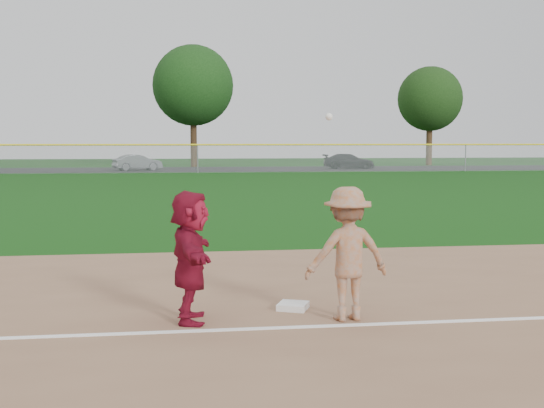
{
  "coord_description": "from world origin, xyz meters",
  "views": [
    {
      "loc": [
        -1.41,
        -8.68,
        2.25
      ],
      "look_at": [
        0.0,
        1.5,
        1.3
      ],
      "focal_mm": 45.0,
      "sensor_mm": 36.0,
      "label": 1
    }
  ],
  "objects": [
    {
      "name": "ground",
      "position": [
        0.0,
        0.0,
        0.0
      ],
      "size": [
        160.0,
        160.0,
        0.0
      ],
      "primitive_type": "plane",
      "color": "#0E3F0C",
      "rests_on": "ground"
    },
    {
      "name": "foul_line",
      "position": [
        0.0,
        -0.8,
        0.03
      ],
      "size": [
        60.0,
        0.1,
        0.01
      ],
      "primitive_type": "cube",
      "color": "white",
      "rests_on": "infield_dirt"
    },
    {
      "name": "parking_asphalt",
      "position": [
        0.0,
        46.0,
        0.01
      ],
      "size": [
        120.0,
        10.0,
        0.01
      ],
      "primitive_type": "cube",
      "color": "black",
      "rests_on": "ground"
    },
    {
      "name": "first_base",
      "position": [
        0.09,
        0.09,
        0.06
      ],
      "size": [
        0.49,
        0.49,
        0.08
      ],
      "primitive_type": "cube",
      "rotation": [
        0.0,
        0.0,
        -0.4
      ],
      "color": "white",
      "rests_on": "infield_dirt"
    },
    {
      "name": "base_runner",
      "position": [
        -1.27,
        -0.34,
        0.84
      ],
      "size": [
        0.52,
        1.53,
        1.63
      ],
      "primitive_type": "imported",
      "rotation": [
        0.0,
        0.0,
        1.54
      ],
      "color": "maroon",
      "rests_on": "infield_dirt"
    },
    {
      "name": "car_mid",
      "position": [
        -4.49,
        44.8,
        0.62
      ],
      "size": [
        3.89,
        2.53,
        1.21
      ],
      "primitive_type": "imported",
      "rotation": [
        0.0,
        0.0,
        1.94
      ],
      "color": "slate",
      "rests_on": "parking_asphalt"
    },
    {
      "name": "car_right",
      "position": [
        12.46,
        45.65,
        0.62
      ],
      "size": [
        4.3,
        2.0,
        1.21
      ],
      "primitive_type": "imported",
      "rotation": [
        0.0,
        0.0,
        1.5
      ],
      "color": "black",
      "rests_on": "parking_asphalt"
    },
    {
      "name": "first_base_play",
      "position": [
        0.67,
        -0.51,
        0.86
      ],
      "size": [
        1.15,
        0.85,
        2.59
      ],
      "color": "gray",
      "rests_on": "infield_dirt"
    },
    {
      "name": "outfield_fence",
      "position": [
        0.0,
        40.0,
        1.96
      ],
      "size": [
        110.0,
        0.12,
        110.0
      ],
      "color": "#999EA0",
      "rests_on": "ground"
    },
    {
      "name": "tree_2",
      "position": [
        0.0,
        51.5,
        7.06
      ],
      "size": [
        7.0,
        7.0,
        10.58
      ],
      "color": "#332112",
      "rests_on": "ground"
    },
    {
      "name": "tree_3",
      "position": [
        22.0,
        52.8,
        6.16
      ],
      "size": [
        6.0,
        6.0,
        9.19
      ],
      "color": "#3C2715",
      "rests_on": "ground"
    }
  ]
}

